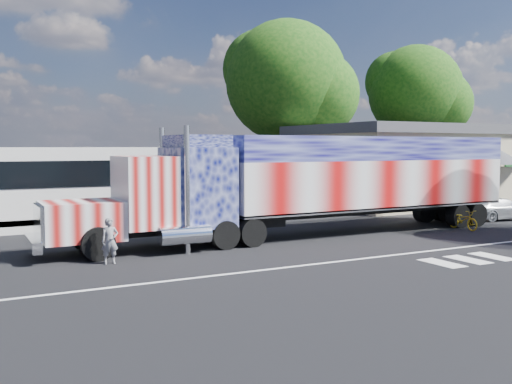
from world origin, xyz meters
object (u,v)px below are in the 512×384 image
bicycle (463,220)px  semi_truck (320,181)px  tree_ne_a (288,82)px  parked_car (500,209)px  coach_bus (92,185)px  woman (110,241)px  tree_far_ne (417,93)px

bicycle → semi_truck: bearing=169.1°
tree_ne_a → semi_truck: bearing=-116.8°
semi_truck → parked_car: (11.29, -0.06, -1.77)m
semi_truck → tree_ne_a: tree_ne_a is taller
coach_bus → woman: size_ratio=8.65×
semi_truck → bicycle: bearing=-14.0°
coach_bus → tree_ne_a: bearing=29.2°
bicycle → tree_ne_a: size_ratio=0.13×
semi_truck → coach_bus: semi_truck is taller
woman → parked_car: bearing=7.5°
tree_ne_a → bicycle: bearing=-95.3°
tree_far_ne → semi_truck: bearing=-141.3°
parked_car → bicycle: size_ratio=2.28×
bicycle → tree_far_ne: (15.45, 19.50, 8.06)m
tree_far_ne → woman: bearing=-148.2°
coach_bus → woman: (-1.39, -9.42, -1.21)m
parked_car → tree_ne_a: bearing=17.8°
bicycle → tree_far_ne: size_ratio=0.14×
parked_car → tree_far_ne: size_ratio=0.31×
tree_ne_a → tree_far_ne: (13.74, 0.96, -0.14)m
woman → bicycle: 16.27m
semi_truck → coach_bus: size_ratio=1.65×
bicycle → coach_bus: bearing=151.2°
coach_bus → parked_car: bearing=-21.5°
woman → tree_ne_a: size_ratio=0.11×
bicycle → tree_far_ne: tree_far_ne is taller
coach_bus → tree_far_ne: bearing=18.6°
coach_bus → bicycle: (14.88, -9.27, -1.50)m
tree_ne_a → tree_far_ne: size_ratio=1.05×
parked_car → tree_ne_a: tree_ne_a is taller
parked_car → tree_far_ne: (10.96, 17.86, 7.94)m
coach_bus → semi_truck: bearing=-43.2°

